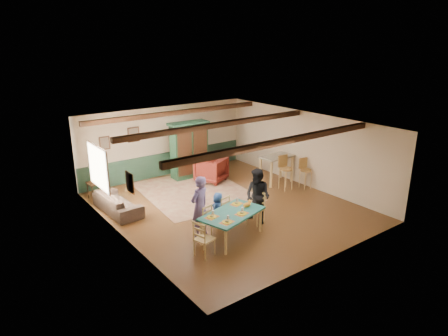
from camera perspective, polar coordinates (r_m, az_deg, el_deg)
floor at (r=12.86m, az=0.48°, el=-5.52°), size 8.00×8.00×0.00m
wall_back at (r=15.64m, az=-8.39°, el=3.80°), size 7.00×0.02×2.70m
wall_left at (r=10.76m, az=-14.57°, el=-3.17°), size 0.02×8.00×2.70m
wall_right at (r=14.68m, az=11.48°, el=2.69°), size 0.02×8.00×2.70m
ceiling at (r=12.04m, az=0.51°, el=6.35°), size 7.00×8.00×0.02m
wainscot_back at (r=15.87m, az=-8.21°, el=0.63°), size 6.95×0.03×0.90m
ceiling_beam_front at (r=10.37m, az=8.21°, el=3.75°), size 6.95×0.16×0.16m
ceiling_beam_mid at (r=12.38m, az=-0.61°, el=6.24°), size 6.95×0.16×0.16m
ceiling_beam_back at (r=14.52m, az=-6.71°, el=7.87°), size 6.95×0.16×0.16m
window_left at (r=12.22m, az=-17.58°, el=0.10°), size 0.06×1.60×1.30m
picture_left_wall at (r=10.11m, az=-13.29°, el=-2.02°), size 0.04×0.42×0.52m
picture_back_a at (r=14.96m, az=-12.80°, el=4.67°), size 0.45×0.04×0.55m
picture_back_b at (r=14.60m, az=-16.69°, el=3.43°), size 0.38×0.04×0.48m
dining_table at (r=10.77m, az=1.15°, el=-8.22°), size 1.98×1.43×0.74m
dining_chair_far_left at (r=10.85m, az=-3.14°, el=-7.45°), size 0.52×0.53×0.94m
dining_chair_far_right at (r=11.41m, az=-0.54°, el=-6.12°), size 0.52×0.53×0.94m
dining_chair_end_left at (r=9.94m, az=-2.82°, el=-9.98°), size 0.53×0.52×0.94m
dining_chair_end_right at (r=11.58m, az=4.53°, el=-5.80°), size 0.53×0.52×0.94m
person_man at (r=10.74m, az=-3.50°, el=-5.50°), size 0.71×0.56×1.70m
person_woman at (r=11.52m, az=4.84°, el=-4.07°), size 0.81×0.93×1.63m
person_child at (r=11.44m, az=-0.85°, el=-5.90°), size 0.55×0.43×0.99m
cat at (r=10.93m, az=3.29°, el=-5.20°), size 0.38×0.23×0.18m
place_setting_near_left at (r=10.06m, az=0.44°, el=-7.51°), size 0.46×0.39×0.11m
place_setting_near_center at (r=10.53m, az=2.57°, el=-6.31°), size 0.46×0.39×0.11m
place_setting_far_left at (r=10.34m, az=-1.75°, el=-6.78°), size 0.46×0.39×0.11m
place_setting_far_right at (r=11.13m, az=1.82°, el=-4.93°), size 0.46×0.39×0.11m
area_rug at (r=14.11m, az=-4.20°, el=-3.36°), size 3.73×4.29×0.01m
armoire at (r=15.32m, az=-5.01°, el=2.59°), size 1.56×0.68×2.16m
armchair at (r=14.94m, az=-1.86°, el=-0.22°), size 1.33×1.35×0.93m
sofa at (r=12.83m, az=-14.97°, el=-4.79°), size 0.90×2.07×0.59m
end_table at (r=14.04m, az=-17.83°, el=-3.07°), size 0.50×0.50×0.58m
table_lamp at (r=13.86m, az=-18.05°, el=-0.92°), size 0.32×0.32×0.53m
counter_table at (r=14.92m, az=7.48°, el=-0.17°), size 1.27×0.77×1.04m
bar_stool_left at (r=14.26m, az=8.83°, el=-0.70°), size 0.47×0.51×1.23m
bar_stool_right at (r=14.53m, az=11.59°, el=-0.79°), size 0.43×0.47×1.09m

